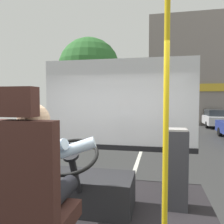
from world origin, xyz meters
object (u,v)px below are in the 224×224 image
at_px(driver_seat, 31,205).
at_px(fare_box, 176,169).
at_px(handrail_pole, 166,122).
at_px(bus_driver, 39,170).
at_px(steering_console, 86,190).
at_px(parked_car_white, 216,118).

height_order(driver_seat, fare_box, driver_seat).
bearing_deg(handrail_pole, bus_driver, -158.25).
height_order(steering_console, fare_box, fare_box).
bearing_deg(bus_driver, handrail_pole, 21.75).
bearing_deg(handrail_pole, driver_seat, -152.40).
bearing_deg(driver_seat, handrail_pole, 27.60).
height_order(bus_driver, fare_box, bus_driver).
relative_size(steering_console, fare_box, 1.16).
height_order(driver_seat, handrail_pole, handrail_pole).
height_order(bus_driver, steering_console, bus_driver).
distance_m(handrail_pole, fare_box, 1.15).
relative_size(handrail_pole, parked_car_white, 0.52).
relative_size(driver_seat, handrail_pole, 0.61).
bearing_deg(fare_box, steering_console, -166.81).
xyz_separation_m(bus_driver, fare_box, (1.04, 1.29, -0.32)).
distance_m(driver_seat, fare_box, 1.74).
distance_m(handrail_pole, parked_car_white, 16.89).
bearing_deg(handrail_pole, steering_console, 141.74).
distance_m(fare_box, parked_car_white, 15.91).
distance_m(bus_driver, parked_car_white, 17.45).
height_order(bus_driver, handrail_pole, handrail_pole).
bearing_deg(handrail_pole, fare_box, 80.57).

